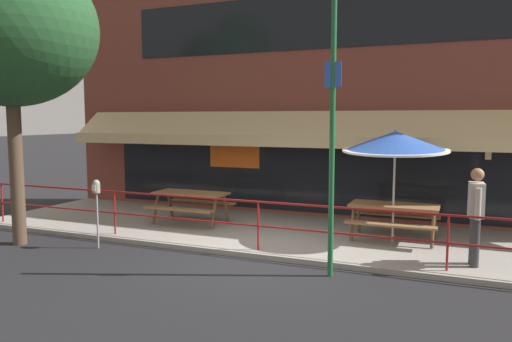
% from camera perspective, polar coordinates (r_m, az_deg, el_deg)
% --- Properties ---
extents(ground_plane, '(120.00, 120.00, 0.00)m').
position_cam_1_polar(ground_plane, '(9.63, -0.44, -9.99)').
color(ground_plane, black).
extents(patio_deck, '(15.00, 4.00, 0.10)m').
position_cam_1_polar(patio_deck, '(11.42, 3.57, -7.18)').
color(patio_deck, gray).
rests_on(patio_deck, ground).
extents(restaurant_building, '(15.00, 1.60, 7.30)m').
position_cam_1_polar(restaurant_building, '(13.28, 6.91, 10.17)').
color(restaurant_building, brown).
rests_on(restaurant_building, ground).
extents(patio_railing, '(13.84, 0.04, 0.97)m').
position_cam_1_polar(patio_railing, '(9.71, 0.26, -5.01)').
color(patio_railing, maroon).
rests_on(patio_railing, patio_deck).
extents(picnic_table_left, '(1.80, 1.42, 0.76)m').
position_cam_1_polar(picnic_table_left, '(12.30, -7.47, -3.15)').
color(picnic_table_left, brown).
rests_on(picnic_table_left, patio_deck).
extents(picnic_table_centre, '(1.80, 1.42, 0.76)m').
position_cam_1_polar(picnic_table_centre, '(10.89, 15.48, -4.52)').
color(picnic_table_centre, brown).
rests_on(picnic_table_centre, patio_deck).
extents(patio_umbrella_centre, '(2.14, 2.14, 2.38)m').
position_cam_1_polar(patio_umbrella_centre, '(10.61, 15.62, 3.22)').
color(patio_umbrella_centre, '#B7B2A8').
rests_on(patio_umbrella_centre, patio_deck).
extents(pedestrian_walking, '(0.28, 0.62, 1.71)m').
position_cam_1_polar(pedestrian_walking, '(9.44, 23.82, -4.25)').
color(pedestrian_walking, '#333338').
rests_on(pedestrian_walking, patio_deck).
extents(parking_meter_near, '(0.15, 0.16, 1.42)m').
position_cam_1_polar(parking_meter_near, '(10.66, -17.77, -2.41)').
color(parking_meter_near, gray).
rests_on(parking_meter_near, ground).
extents(street_sign_pole, '(0.28, 0.09, 4.68)m').
position_cam_1_polar(street_sign_pole, '(8.31, 8.70, 4.16)').
color(street_sign_pole, '#1E6033').
rests_on(street_sign_pole, ground).
extents(street_tree_curbside, '(3.68, 3.31, 6.58)m').
position_cam_1_polar(street_tree_curbside, '(11.57, -26.33, 15.35)').
color(street_tree_curbside, brown).
rests_on(street_tree_curbside, ground).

